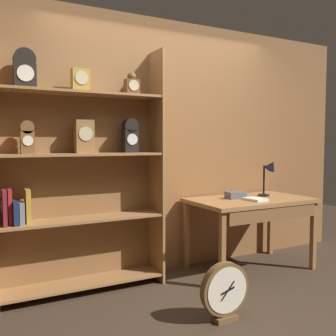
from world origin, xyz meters
The scene contains 8 objects.
ground_plane centered at (0.00, 0.00, 0.00)m, with size 10.00×10.00×0.00m, color #3D2D21.
back_wood_panel centered at (0.00, 1.31, 1.30)m, with size 4.80×0.05×2.60m, color brown.
bookshelf centered at (-0.95, 1.10, 1.14)m, with size 1.47×0.32×2.21m.
workbench centered at (0.81, 0.85, 0.67)m, with size 1.28×0.75×0.75m.
desk_lamp centered at (1.11, 0.91, 1.03)m, with size 0.19×0.20×0.41m.
toolbox_small centered at (0.67, 0.95, 0.79)m, with size 0.21×0.12×0.07m, color #595960.
open_repair_manual centered at (0.76, 0.74, 0.77)m, with size 0.16×0.22×0.03m, color silver.
round_clock_large centered at (-0.13, 0.03, 0.23)m, with size 0.41×0.11×0.45m.
Camera 1 is at (-1.81, -2.23, 1.35)m, focal length 40.63 mm.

